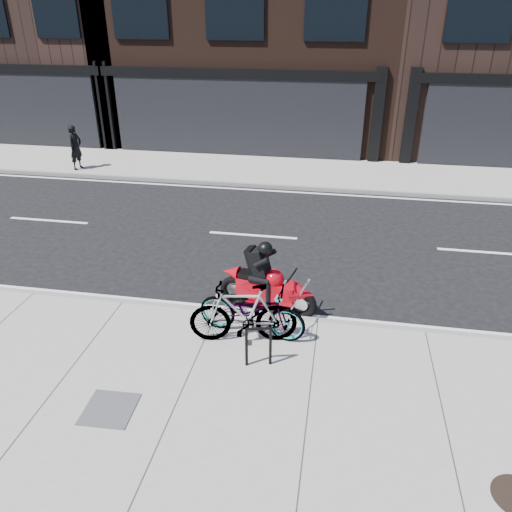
% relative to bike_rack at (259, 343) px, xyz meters
% --- Properties ---
extents(ground, '(120.00, 120.00, 0.00)m').
position_rel_bike_rack_xyz_m(ground, '(-1.09, 3.46, -0.57)').
color(ground, black).
rests_on(ground, ground).
extents(sidewalk_near, '(60.00, 6.00, 0.13)m').
position_rel_bike_rack_xyz_m(sidewalk_near, '(-1.09, -1.54, -0.51)').
color(sidewalk_near, gray).
rests_on(sidewalk_near, ground).
extents(sidewalk_far, '(60.00, 3.50, 0.13)m').
position_rel_bike_rack_xyz_m(sidewalk_far, '(-1.09, 11.21, -0.51)').
color(sidewalk_far, gray).
rests_on(sidewalk_far, ground).
extents(bike_rack, '(0.44, 0.15, 0.75)m').
position_rel_bike_rack_xyz_m(bike_rack, '(0.00, 0.00, 0.00)').
color(bike_rack, black).
rests_on(bike_rack, sidewalk_near).
extents(bicycle_front, '(2.08, 0.96, 1.06)m').
position_rel_bike_rack_xyz_m(bicycle_front, '(-0.27, 0.86, 0.09)').
color(bicycle_front, gray).
rests_on(bicycle_front, sidewalk_near).
extents(bicycle_rear, '(1.99, 0.86, 1.16)m').
position_rel_bike_rack_xyz_m(bicycle_rear, '(-0.38, 0.63, 0.14)').
color(bicycle_rear, gray).
rests_on(bicycle_rear, sidewalk_near).
extents(motorcycle, '(2.06, 0.80, 1.55)m').
position_rel_bike_rack_xyz_m(motorcycle, '(-0.05, 1.84, 0.06)').
color(motorcycle, black).
rests_on(motorcycle, ground).
extents(pedestrian, '(0.49, 0.65, 1.61)m').
position_rel_bike_rack_xyz_m(pedestrian, '(-8.47, 9.96, 0.36)').
color(pedestrian, black).
rests_on(pedestrian, sidewalk_far).
extents(utility_grate, '(0.78, 0.78, 0.02)m').
position_rel_bike_rack_xyz_m(utility_grate, '(-2.04, -1.43, -0.44)').
color(utility_grate, '#444446').
rests_on(utility_grate, sidewalk_near).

